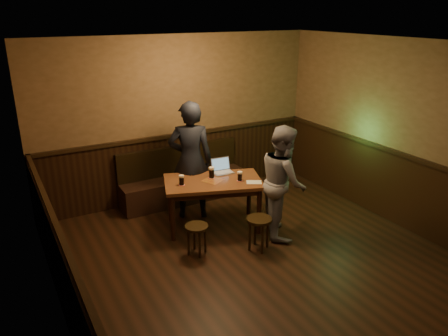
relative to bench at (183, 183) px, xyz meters
The scene contains 12 objects.
room 2.68m from the bench, 88.05° to the right, with size 5.04×6.04×2.84m.
bench is the anchor object (origin of this frame).
pub_table 1.20m from the bench, 90.00° to the right, with size 1.62×1.24×0.77m.
stool_left 1.84m from the bench, 107.96° to the right, with size 0.36×0.36×0.43m.
stool_right 2.06m from the bench, 83.28° to the right, with size 0.41×0.41×0.48m.
pint_left 1.31m from the bench, 113.87° to the right, with size 0.10×0.10×0.15m.
pint_mid 1.18m from the bench, 88.38° to the right, with size 0.11×0.11×0.17m.
pint_right 1.49m from the bench, 75.83° to the right, with size 0.09×0.09×0.15m.
laptop 1.08m from the bench, 72.63° to the right, with size 0.33×0.27×0.22m.
menu 1.65m from the bench, 71.83° to the right, with size 0.22×0.15×0.00m, color silver.
person_suit 0.91m from the bench, 101.27° to the right, with size 0.69×0.45×1.89m, color black.
person_grey 2.04m from the bench, 66.17° to the right, with size 0.81×0.63×1.66m, color gray.
Camera 1 is at (-2.87, -3.77, 3.19)m, focal length 35.00 mm.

